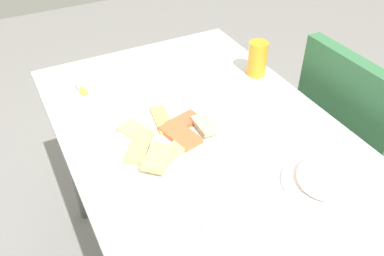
% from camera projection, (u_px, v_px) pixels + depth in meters
% --- Properties ---
extents(dining_table, '(1.16, 0.77, 0.75)m').
position_uv_depth(dining_table, '(202.00, 154.00, 1.26)').
color(dining_table, white).
rests_on(dining_table, ground_plane).
extents(dining_chair, '(0.42, 0.43, 0.90)m').
position_uv_depth(dining_chair, '(353.00, 146.00, 1.54)').
color(dining_chair, '#356F44').
rests_on(dining_chair, ground_plane).
extents(pide_platter, '(0.34, 0.34, 0.05)m').
position_uv_depth(pide_platter, '(172.00, 140.00, 1.16)').
color(pide_platter, white).
rests_on(pide_platter, dining_table).
extents(salad_plate_greens, '(0.20, 0.20, 0.07)m').
position_uv_depth(salad_plate_greens, '(93.00, 83.00, 1.37)').
color(salad_plate_greens, white).
rests_on(salad_plate_greens, dining_table).
extents(salad_plate_rice, '(0.21, 0.21, 0.05)m').
position_uv_depth(salad_plate_rice, '(324.00, 179.00, 1.03)').
color(salad_plate_rice, white).
rests_on(salad_plate_rice, dining_table).
extents(soda_can, '(0.08, 0.08, 0.12)m').
position_uv_depth(soda_can, '(257.00, 59.00, 1.42)').
color(soda_can, orange).
rests_on(soda_can, dining_table).
extents(paper_napkin, '(0.15, 0.15, 0.00)m').
position_uv_depth(paper_napkin, '(220.00, 255.00, 0.88)').
color(paper_napkin, white).
rests_on(paper_napkin, dining_table).
extents(spoon, '(0.16, 0.04, 0.00)m').
position_uv_depth(spoon, '(227.00, 251.00, 0.88)').
color(spoon, silver).
rests_on(spoon, paper_napkin).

